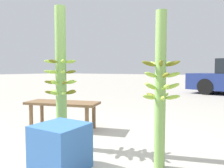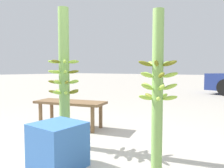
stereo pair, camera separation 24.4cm
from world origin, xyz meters
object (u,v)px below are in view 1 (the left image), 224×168
banana_stalk_left (61,78)px  produce_crate (61,147)px  banana_stalk_center (160,89)px  market_bench (63,106)px

banana_stalk_left → produce_crate: size_ratio=3.88×
banana_stalk_center → produce_crate: (-0.79, -0.54, -0.56)m
banana_stalk_left → banana_stalk_center: banana_stalk_left is taller
banana_stalk_center → market_bench: 1.95m
banana_stalk_center → market_bench: bearing=162.9°
banana_stalk_center → produce_crate: bearing=-145.9°
banana_stalk_left → market_bench: (-0.60, 0.63, -0.49)m
banana_stalk_center → market_bench: banana_stalk_center is taller
banana_stalk_left → produce_crate: bearing=-47.0°
market_bench → produce_crate: (1.03, -1.10, -0.15)m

